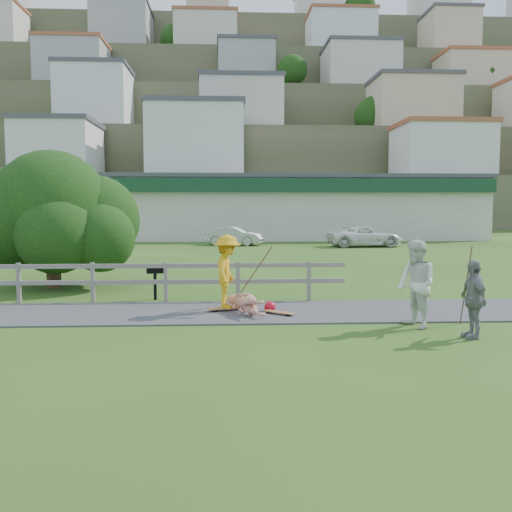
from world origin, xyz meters
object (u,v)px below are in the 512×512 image
at_px(spectator_a, 416,284).
at_px(tree, 52,231).
at_px(car_white, 365,237).
at_px(car_silver, 234,236).
at_px(bbq, 155,282).
at_px(skater_rider, 227,276).
at_px(spectator_b, 473,299).
at_px(skater_fallen, 246,304).

bearing_deg(spectator_a, tree, -141.40).
xyz_separation_m(car_white, tree, (-14.70, -18.00, 1.17)).
distance_m(car_silver, bbq, 22.70).
height_order(skater_rider, spectator_b, skater_rider).
bearing_deg(tree, skater_fallen, -40.09).
xyz_separation_m(skater_fallen, car_silver, (0.09, 25.03, 0.35)).
relative_size(skater_fallen, spectator_b, 0.99).
bearing_deg(car_silver, bbq, -168.09).
bearing_deg(spectator_a, skater_rider, -133.54).
distance_m(skater_fallen, spectator_a, 4.02).
xyz_separation_m(skater_rider, bbq, (-2.04, 2.01, -0.42)).
relative_size(spectator_b, car_white, 0.33).
bearing_deg(car_silver, skater_fallen, -161.76).
height_order(car_silver, car_white, car_white).
relative_size(spectator_b, tree, 0.26).
distance_m(car_white, tree, 23.27).
distance_m(spectator_b, tree, 13.12).
bearing_deg(tree, bbq, -36.31).
bearing_deg(bbq, tree, 133.75).
relative_size(car_silver, bbq, 3.82).
relative_size(skater_rider, bbq, 1.83).
height_order(spectator_a, spectator_b, spectator_a).
bearing_deg(bbq, spectator_a, -43.51).
xyz_separation_m(spectator_b, bbq, (-6.94, 5.09, -0.29)).
bearing_deg(spectator_b, spectator_a, -144.08).
xyz_separation_m(skater_rider, car_white, (9.06, 22.66, -0.25)).
relative_size(skater_fallen, spectator_a, 0.82).
distance_m(skater_rider, spectator_a, 4.58).
bearing_deg(spectator_a, car_silver, 170.79).
bearing_deg(skater_rider, car_white, -15.10).
height_order(car_silver, tree, tree).
relative_size(skater_rider, spectator_b, 1.16).
relative_size(skater_rider, car_silver, 0.48).
xyz_separation_m(skater_rider, skater_fallen, (0.46, -0.48, -0.63)).
relative_size(spectator_a, tree, 0.32).
xyz_separation_m(car_silver, tree, (-6.18, -19.90, 1.20)).
relative_size(spectator_a, spectator_b, 1.22).
distance_m(skater_rider, car_white, 24.40).
bearing_deg(skater_fallen, skater_rider, 109.62).
height_order(skater_rider, bbq, skater_rider).
relative_size(skater_fallen, bbq, 1.56).
bearing_deg(car_silver, skater_rider, -162.83).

